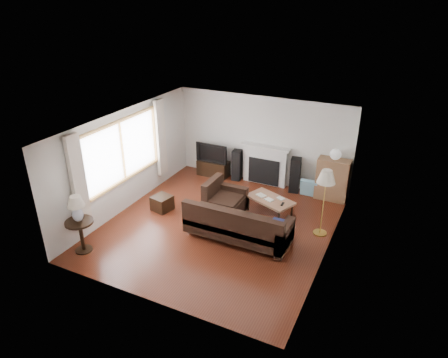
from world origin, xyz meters
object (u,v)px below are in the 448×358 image
at_px(tv_stand, 213,168).
at_px(sectional_sofa, 238,223).
at_px(coffee_table, 270,206).
at_px(bookshelf, 332,179).
at_px(floor_lamp, 323,203).
at_px(side_table, 82,236).

bearing_deg(tv_stand, sectional_sofa, -53.78).
bearing_deg(coffee_table, tv_stand, 169.79).
distance_m(sectional_sofa, coffee_table, 1.36).
bearing_deg(bookshelf, floor_lamp, -84.94).
height_order(sectional_sofa, side_table, sectional_sofa).
bearing_deg(floor_lamp, bookshelf, 95.06).
xyz_separation_m(bookshelf, floor_lamp, (0.16, -1.80, 0.23)).
bearing_deg(floor_lamp, side_table, -146.98).
bearing_deg(bookshelf, tv_stand, -179.57).
xyz_separation_m(bookshelf, coffee_table, (-1.17, -1.48, -0.34)).
bearing_deg(sectional_sofa, tv_stand, 126.22).
bearing_deg(side_table, coffee_table, 46.04).
relative_size(sectional_sofa, floor_lamp, 1.59).
relative_size(coffee_table, floor_lamp, 0.72).
bearing_deg(bookshelf, side_table, -132.25).
distance_m(coffee_table, side_table, 4.38).
height_order(bookshelf, coffee_table, bookshelf).
xyz_separation_m(sectional_sofa, floor_lamp, (1.60, 1.00, 0.38)).
distance_m(bookshelf, side_table, 6.27).
relative_size(bookshelf, sectional_sofa, 0.45).
distance_m(tv_stand, bookshelf, 3.49).
distance_m(bookshelf, floor_lamp, 1.82).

